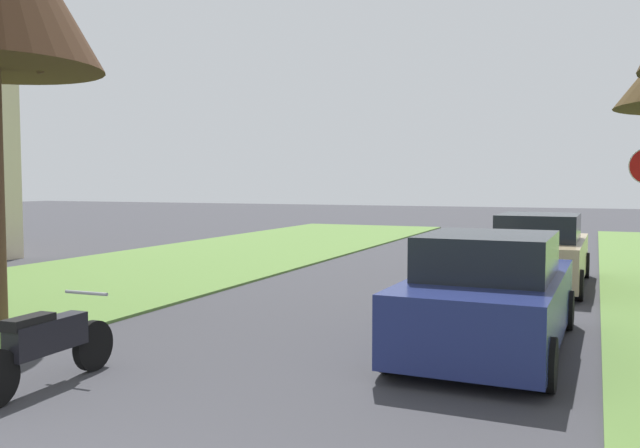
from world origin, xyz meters
TOP-DOWN VIEW (x-y plane):
  - parked_sedan_navy at (2.20, 6.67)m, footprint 2.02×4.44m
  - parked_sedan_tan at (2.37, 12.66)m, footprint 2.02×4.44m
  - parked_motorcycle at (-1.99, 3.07)m, footprint 0.60×2.05m

SIDE VIEW (x-z plane):
  - parked_motorcycle at x=-1.99m, z-range 0.00..0.97m
  - parked_sedan_navy at x=2.20m, z-range -0.06..1.51m
  - parked_sedan_tan at x=2.37m, z-range -0.06..1.51m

